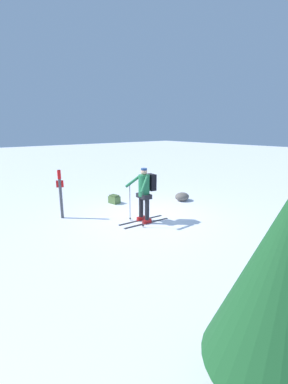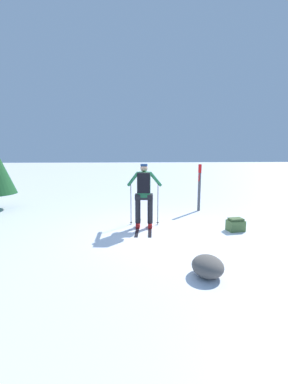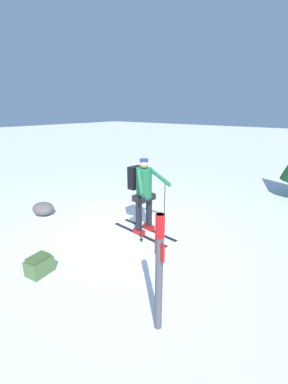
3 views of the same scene
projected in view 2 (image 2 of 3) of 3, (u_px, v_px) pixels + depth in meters
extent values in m
plane|color=white|center=(157.00, 232.00, 6.90)|extent=(80.00, 80.00, 0.00)
cube|color=black|center=(138.00, 227.00, 7.28)|extent=(1.71, 0.25, 0.01)
cube|color=red|center=(138.00, 225.00, 7.27)|extent=(0.31, 0.14, 0.12)
cylinder|color=black|center=(138.00, 210.00, 7.20)|extent=(0.15, 0.15, 0.76)
cube|color=black|center=(150.00, 227.00, 7.27)|extent=(1.71, 0.25, 0.01)
cube|color=red|center=(150.00, 225.00, 7.26)|extent=(0.31, 0.14, 0.12)
cylinder|color=black|center=(150.00, 210.00, 7.19)|extent=(0.15, 0.15, 0.76)
cube|color=black|center=(144.00, 197.00, 7.13)|extent=(0.35, 0.52, 0.14)
cylinder|color=#1E663D|center=(144.00, 184.00, 7.08)|extent=(0.36, 0.36, 0.69)
sphere|color=tan|center=(144.00, 168.00, 7.00)|extent=(0.20, 0.20, 0.20)
cylinder|color=navy|center=(144.00, 165.00, 6.99)|extent=(0.19, 0.19, 0.06)
cube|color=black|center=(144.00, 183.00, 6.79)|extent=(0.23, 0.36, 0.53)
cylinder|color=black|center=(131.00, 204.00, 7.48)|extent=(0.02, 0.02, 1.26)
cylinder|color=black|center=(131.00, 222.00, 7.57)|extent=(0.07, 0.07, 0.01)
cylinder|color=#1E663D|center=(133.00, 179.00, 7.26)|extent=(0.52, 0.36, 0.46)
cylinder|color=black|center=(158.00, 204.00, 7.45)|extent=(0.02, 0.02, 1.26)
cylinder|color=black|center=(158.00, 223.00, 7.55)|extent=(0.07, 0.07, 0.01)
cylinder|color=#1E663D|center=(156.00, 179.00, 7.24)|extent=(0.47, 0.44, 0.46)
cube|color=#4C6B38|center=(236.00, 226.00, 6.96)|extent=(0.38, 0.47, 0.29)
cube|color=#415B2F|center=(236.00, 219.00, 6.93)|extent=(0.31, 0.40, 0.06)
cylinder|color=#4C4C51|center=(199.00, 188.00, 9.17)|extent=(0.10, 0.10, 1.68)
cylinder|color=red|center=(200.00, 169.00, 9.06)|extent=(0.11, 0.11, 0.30)
cube|color=red|center=(200.00, 178.00, 9.11)|extent=(0.22, 0.14, 0.24)
ellipsoid|color=#5B5651|center=(208.00, 266.00, 4.45)|extent=(0.64, 0.55, 0.35)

